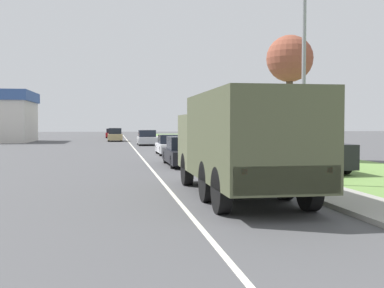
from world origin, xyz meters
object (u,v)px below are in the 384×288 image
object	(u,v)px
car_third_ahead	(147,138)
military_truck	(240,140)
car_second_ahead	(171,146)
lamp_post	(298,55)
car_nearest_ahead	(185,152)
car_farthest_ahead	(112,134)
pickup_truck	(305,150)
car_fourth_ahead	(115,135)

from	to	relation	value
car_third_ahead	military_truck	bearing A→B (deg)	-89.54
car_second_ahead	lamp_post	world-z (taller)	lamp_post
car_nearest_ahead	car_farthest_ahead	bearing A→B (deg)	94.39
military_truck	car_second_ahead	world-z (taller)	military_truck
car_third_ahead	lamp_post	world-z (taller)	lamp_post
military_truck	lamp_post	xyz separation A→B (m)	(2.71, 2.50, 2.82)
car_second_ahead	lamp_post	bearing A→B (deg)	-81.96
pickup_truck	lamp_post	distance (m)	6.49
car_farthest_ahead	lamp_post	distance (m)	58.62
car_third_ahead	car_fourth_ahead	distance (m)	11.87
car_second_ahead	car_farthest_ahead	distance (m)	41.39
car_nearest_ahead	car_second_ahead	size ratio (longest dim) A/B	1.16
car_nearest_ahead	car_fourth_ahead	bearing A→B (deg)	95.50
car_farthest_ahead	pickup_truck	size ratio (longest dim) A/B	0.81
pickup_truck	military_truck	bearing A→B (deg)	-124.13
car_nearest_ahead	lamp_post	xyz separation A→B (m)	(2.70, -8.24, 3.80)
lamp_post	car_third_ahead	bearing A→B (deg)	95.31
car_farthest_ahead	pickup_truck	bearing A→B (deg)	-80.56
lamp_post	car_second_ahead	bearing A→B (deg)	98.04
pickup_truck	lamp_post	size ratio (longest dim) A/B	0.74
car_second_ahead	car_third_ahead	world-z (taller)	car_third_ahead
car_second_ahead	car_fourth_ahead	world-z (taller)	car_fourth_ahead
car_nearest_ahead	car_farthest_ahead	size ratio (longest dim) A/B	1.11
car_fourth_ahead	lamp_post	world-z (taller)	lamp_post
car_second_ahead	pickup_truck	size ratio (longest dim) A/B	0.78
car_second_ahead	pickup_truck	distance (m)	12.93
military_truck	car_farthest_ahead	distance (m)	60.76
military_truck	car_third_ahead	distance (m)	34.58
military_truck	car_second_ahead	distance (m)	19.48
car_nearest_ahead	car_third_ahead	world-z (taller)	car_third_ahead
car_fourth_ahead	car_farthest_ahead	xyz separation A→B (m)	(-0.43, 14.61, -0.08)
car_nearest_ahead	lamp_post	bearing A→B (deg)	-71.84
car_second_ahead	pickup_truck	bearing A→B (deg)	-68.64
military_truck	lamp_post	bearing A→B (deg)	42.68
car_fourth_ahead	pickup_truck	size ratio (longest dim) A/B	0.88
car_farthest_ahead	car_fourth_ahead	bearing A→B (deg)	-88.31
military_truck	car_nearest_ahead	xyz separation A→B (m)	(0.00, 10.74, -0.97)
car_second_ahead	car_fourth_ahead	bearing A→B (deg)	97.95
car_third_ahead	car_farthest_ahead	size ratio (longest dim) A/B	0.99
car_nearest_ahead	pickup_truck	size ratio (longest dim) A/B	0.90
car_third_ahead	pickup_truck	world-z (taller)	pickup_truck
car_nearest_ahead	car_second_ahead	xyz separation A→B (m)	(0.31, 8.71, -0.04)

